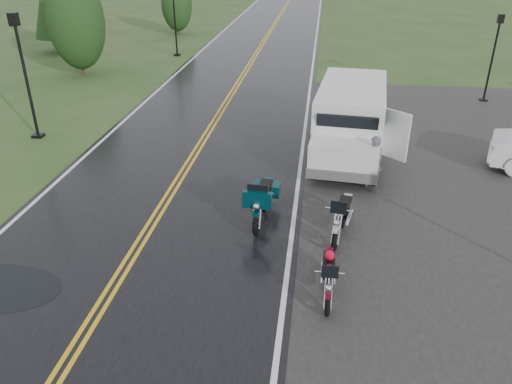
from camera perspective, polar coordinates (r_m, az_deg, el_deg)
ground at (r=12.55m, az=-14.11°, el=-7.47°), size 120.00×120.00×0.00m
road at (r=21.16m, az=-4.78°, el=7.95°), size 8.00×100.00×0.04m
motorcycle_red at (r=10.33m, az=8.26°, el=-11.48°), size 0.71×1.90×1.12m
motorcycle_teal at (r=12.71m, az=0.08°, el=-2.41°), size 0.97×2.38×1.38m
motorcycle_silver at (r=12.27m, az=9.15°, el=-4.24°), size 1.19×2.27×1.28m
van_white at (r=16.02m, az=6.82°, el=6.00°), size 2.94×6.43×2.45m
person_at_van at (r=15.65m, az=13.21°, el=3.33°), size 0.66×0.49×1.65m
lamp_post_near_left at (r=20.65m, az=-24.80°, el=11.79°), size 0.40×0.40×4.66m
lamp_post_far_left at (r=33.75m, az=-9.27°, el=18.91°), size 0.39×0.39×4.56m
lamp_post_far_right at (r=25.89m, az=25.39°, el=13.60°), size 0.34×0.34×3.97m
tree_left_mid at (r=29.95m, az=-19.75°, el=16.93°), size 3.06×3.06×4.77m
tree_left_far at (r=41.69m, az=-9.02°, el=19.83°), size 2.37×2.37×3.65m
pine_left_far at (r=36.69m, az=-22.25°, el=18.91°), size 2.73×2.73×5.69m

